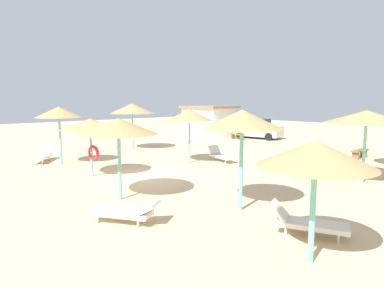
% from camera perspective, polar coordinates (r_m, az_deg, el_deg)
% --- Properties ---
extents(ground_plane, '(80.00, 80.00, 0.00)m').
position_cam_1_polar(ground_plane, '(14.50, -8.77, -5.77)').
color(ground_plane, '#DBBA8C').
extents(parasol_0, '(2.56, 2.56, 2.86)m').
position_cam_1_polar(parasol_0, '(17.36, -0.45, 4.99)').
color(parasol_0, '#6BC6BC').
rests_on(parasol_0, ground).
extents(parasol_1, '(2.58, 2.58, 2.75)m').
position_cam_1_polar(parasol_1, '(11.09, -12.62, 2.96)').
color(parasol_1, '#6BC6BC').
rests_on(parasol_1, ground).
extents(parasol_2, '(2.32, 2.32, 2.53)m').
position_cam_1_polar(parasol_2, '(6.95, 20.58, -1.68)').
color(parasol_2, '#6BC6BC').
rests_on(parasol_2, ground).
extents(parasol_3, '(2.32, 2.32, 3.00)m').
position_cam_1_polar(parasol_3, '(18.22, -22.04, 5.09)').
color(parasol_3, '#6BC6BC').
rests_on(parasol_3, ground).
extents(parasol_4, '(2.53, 2.53, 2.55)m').
position_cam_1_polar(parasol_4, '(14.93, -17.18, 3.17)').
color(parasol_4, '#6BC6BC').
rests_on(parasol_4, ground).
extents(parasol_5, '(2.40, 2.40, 3.05)m').
position_cam_1_polar(parasol_5, '(9.82, 8.65, 4.16)').
color(parasol_5, '#6BC6BC').
rests_on(parasol_5, ground).
extents(parasol_7, '(2.93, 2.93, 3.12)m').
position_cam_1_polar(parasol_7, '(22.55, -10.32, 6.05)').
color(parasol_7, '#6BC6BC').
rests_on(parasol_7, ground).
extents(parasol_8, '(3.20, 3.20, 2.93)m').
position_cam_1_polar(parasol_8, '(14.68, 27.97, 4.15)').
color(parasol_8, '#6BC6BC').
rests_on(parasol_8, ground).
extents(lounger_0, '(1.95, 1.04, 0.80)m').
position_cam_1_polar(lounger_0, '(18.14, 5.01, -1.97)').
color(lounger_0, silver).
rests_on(lounger_0, ground).
extents(lounger_1, '(1.95, 1.57, 0.64)m').
position_cam_1_polar(lounger_1, '(9.32, -11.43, -11.44)').
color(lounger_1, silver).
rests_on(lounger_1, ground).
extents(lounger_2, '(1.97, 1.35, 0.77)m').
position_cam_1_polar(lounger_2, '(8.86, 19.15, -12.67)').
color(lounger_2, silver).
rests_on(lounger_2, ground).
extents(lounger_3, '(1.91, 1.63, 0.71)m').
position_cam_1_polar(lounger_3, '(19.68, -24.46, -1.90)').
color(lounger_3, silver).
rests_on(lounger_3, ground).
extents(bench_0, '(0.44, 1.51, 0.49)m').
position_cam_1_polar(bench_0, '(21.34, 27.03, -1.28)').
color(bench_0, brown).
rests_on(bench_0, ground).
extents(bench_1, '(1.54, 0.59, 0.49)m').
position_cam_1_polar(bench_1, '(28.34, 7.85, 1.47)').
color(bench_1, brown).
rests_on(bench_1, ground).
extents(parked_car, '(4.23, 2.52, 1.72)m').
position_cam_1_polar(parked_car, '(29.42, 11.37, 2.55)').
color(parked_car, silver).
rests_on(parked_car, ground).
extents(beach_cabana, '(4.37, 3.64, 2.82)m').
position_cam_1_polar(beach_cabana, '(30.37, 3.02, 3.99)').
color(beach_cabana, white).
rests_on(beach_cabana, ground).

